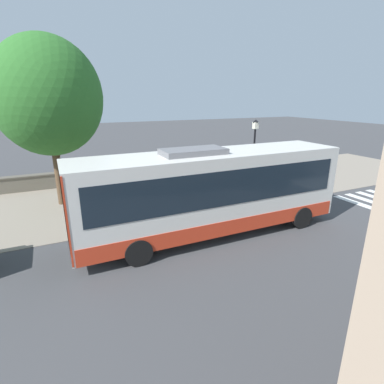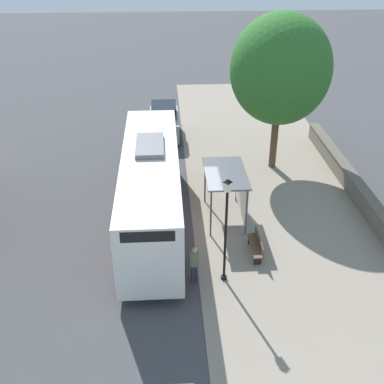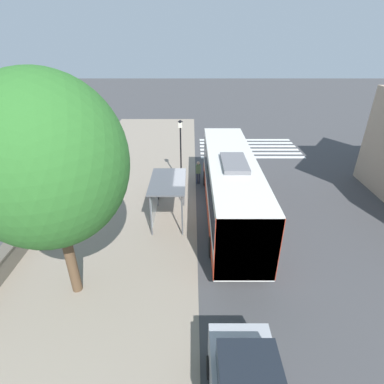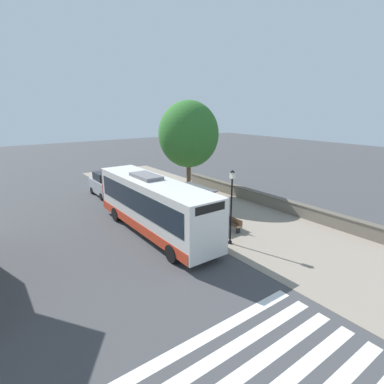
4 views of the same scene
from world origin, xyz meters
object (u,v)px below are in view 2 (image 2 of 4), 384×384
Objects in this scene: bus at (151,188)px; bench at (256,245)px; street_lamp_near at (226,223)px; shade_tree at (281,69)px; parked_car_behind_bus at (164,122)px; bus_shelter at (229,180)px; pedestrian at (195,262)px.

bench is at bearing 149.26° from bus.
street_lamp_near reaches higher than bus.
bench is 10.11m from shade_tree.
parked_car_behind_bus is at bearing -37.71° from shade_tree.
bus is 5.14m from street_lamp_near.
street_lamp_near is at bearing 67.94° from shade_tree.
street_lamp_near is at bearing 44.79° from bench.
bus_shelter is 2.00× the size of pedestrian.
pedestrian reaches higher than bench.
bench is 0.46× the size of parked_car_behind_bus.
street_lamp_near is (0.72, 4.55, 0.62)m from bus_shelter.
bus_shelter is 10.57m from parked_car_behind_bus.
shade_tree is (-6.88, -5.67, 3.73)m from bus.
street_lamp_near is at bearing 81.05° from bus_shelter.
bus_shelter reaches higher than bench.
parked_car_behind_bus is (1.01, -14.75, 0.07)m from pedestrian.
parked_car_behind_bus is (2.91, -10.11, -1.02)m from bus_shelter.
shade_tree is at bearing -112.06° from street_lamp_near.
parked_car_behind_bus is at bearing -73.92° from bus_shelter.
bus is at bearing -55.54° from street_lamp_near.
street_lamp_near is 0.53× the size of shade_tree.
bus_shelter is 7.22m from shade_tree.
pedestrian is (1.90, 4.64, -1.09)m from bus_shelter.
shade_tree is (-5.18, -9.96, 4.71)m from pedestrian.
bench is (-0.85, 3.00, -1.59)m from bus_shelter.
bus is 6.32× the size of bench.
bus is 3.43× the size of bus_shelter.
bus_shelter is at bearing -174.35° from bus.
street_lamp_near is (1.56, 1.55, 2.21)m from bench.
bus_shelter is 0.73× the size of street_lamp_near.
street_lamp_near is (-1.19, -0.09, 1.71)m from pedestrian.
bench is 0.21× the size of shade_tree.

